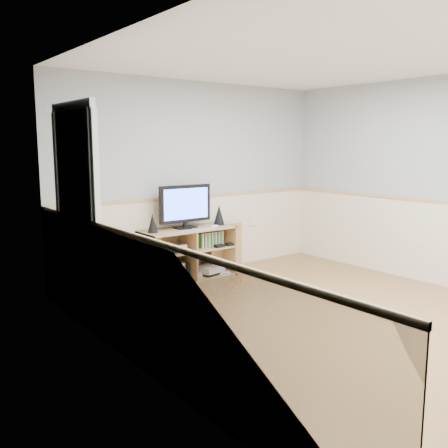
{
  "coord_description": "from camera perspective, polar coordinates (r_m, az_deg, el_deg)",
  "views": [
    {
      "loc": [
        -3.67,
        -3.19,
        1.69
      ],
      "look_at": [
        -0.32,
        1.2,
        0.81
      ],
      "focal_mm": 40.0,
      "sensor_mm": 36.0,
      "label": 1
    }
  ],
  "objects": [
    {
      "name": "game_cases",
      "position": [
        6.46,
        -1.63,
        -1.72
      ],
      "size": [
        0.34,
        0.14,
        0.19
      ],
      "primitive_type": "cube",
      "color": "#3F8C3F",
      "rests_on": "media_cabinet"
    },
    {
      "name": "monitor",
      "position": [
        6.27,
        -4.45,
        2.19
      ],
      "size": [
        0.73,
        0.18,
        0.55
      ],
      "color": "black",
      "rests_on": "media_cabinet"
    },
    {
      "name": "speaker_left",
      "position": [
        6.02,
        -8.16,
        0.09
      ],
      "size": [
        0.12,
        0.12,
        0.23
      ],
      "primitive_type": "cone",
      "color": "black",
      "rests_on": "media_cabinet"
    },
    {
      "name": "wall_outlet",
      "position": [
        7.24,
        3.38,
        0.35
      ],
      "size": [
        0.12,
        0.03,
        0.12
      ],
      "primitive_type": "cube",
      "color": "white",
      "rests_on": "wall_back"
    },
    {
      "name": "room",
      "position": [
        4.92,
        10.11,
        3.37
      ],
      "size": [
        4.04,
        4.54,
        2.54
      ],
      "color": "#A27C48",
      "rests_on": "ground"
    },
    {
      "name": "keyboard",
      "position": [
        6.24,
        -2.31,
        -0.52
      ],
      "size": [
        0.3,
        0.17,
        0.01
      ],
      "primitive_type": "cube",
      "rotation": [
        0.0,
        0.0,
        -0.22
      ],
      "color": "silver",
      "rests_on": "media_cabinet"
    },
    {
      "name": "mouse",
      "position": [
        6.33,
        -1.02,
        -0.26
      ],
      "size": [
        0.1,
        0.07,
        0.04
      ],
      "primitive_type": "ellipsoid",
      "rotation": [
        0.0,
        0.0,
        -0.12
      ],
      "color": "white",
      "rests_on": "media_cabinet"
    },
    {
      "name": "media_cabinet",
      "position": [
        6.37,
        -4.42,
        -3.3
      ],
      "size": [
        1.92,
        0.46,
        0.65
      ],
      "color": "tan",
      "rests_on": "floor"
    },
    {
      "name": "game_consoles",
      "position": [
        6.55,
        -1.74,
        -5.29
      ],
      "size": [
        0.46,
        0.31,
        0.11
      ],
      "color": "white",
      "rests_on": "media_cabinet"
    },
    {
      "name": "speaker_right",
      "position": [
        6.55,
        -0.57,
        1.07
      ],
      "size": [
        0.14,
        0.14,
        0.27
      ],
      "primitive_type": "cone",
      "color": "black",
      "rests_on": "media_cabinet"
    },
    {
      "name": "av_components",
      "position": [
        6.18,
        -6.69,
        -4.8
      ],
      "size": [
        0.51,
        0.31,
        0.47
      ],
      "color": "black",
      "rests_on": "media_cabinet"
    }
  ]
}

